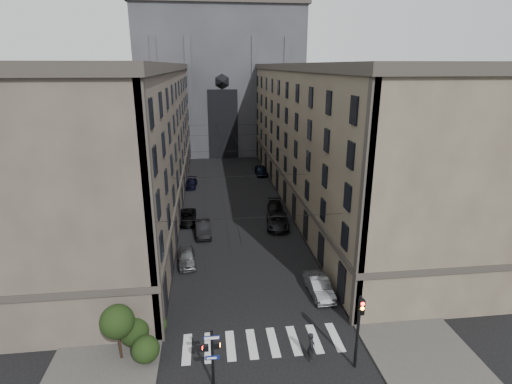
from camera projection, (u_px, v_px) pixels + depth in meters
name	position (u px, v px, depth m)	size (l,w,h in m)	color
sidewalk_left	(158.00, 203.00, 56.09)	(7.00, 80.00, 0.15)	#383533
sidewalk_right	(304.00, 198.00, 58.53)	(7.00, 80.00, 0.15)	#383533
zebra_crossing	(263.00, 343.00, 28.01)	(11.00, 3.20, 0.01)	beige
building_left	(131.00, 138.00, 52.93)	(13.60, 60.60, 18.85)	#473F36
building_right	(327.00, 134.00, 56.05)	(13.60, 60.60, 18.85)	brown
gothic_tower	(220.00, 69.00, 88.77)	(35.00, 23.00, 58.00)	#2D2D33
pedestrian_signal_left	(212.00, 354.00, 23.59)	(1.02, 0.38, 4.00)	black
traffic_light_right	(359.00, 324.00, 24.75)	(0.34, 0.50, 5.20)	black
shrub_cluster	(133.00, 331.00, 26.46)	(3.90, 4.40, 3.90)	black
tram_wires	(232.00, 152.00, 54.78)	(14.00, 60.00, 0.43)	black
car_left_near	(187.00, 257.00, 38.95)	(1.72, 4.28, 1.46)	slate
car_left_midnear	(203.00, 229.00, 45.61)	(1.65, 4.73, 1.56)	black
car_left_midfar	(187.00, 217.00, 49.31)	(2.34, 5.08, 1.41)	black
car_left_far	(191.00, 183.00, 63.57)	(1.80, 4.42, 1.28)	black
car_right_near	(319.00, 286.00, 33.75)	(1.60, 4.59, 1.51)	gray
car_right_midnear	(277.00, 221.00, 47.84)	(2.55, 5.52, 1.54)	black
car_right_midfar	(275.00, 209.00, 52.10)	(2.06, 5.06, 1.47)	black
car_right_far	(261.00, 170.00, 70.70)	(1.93, 4.79, 1.63)	black
pedestrian	(311.00, 346.00, 26.16)	(0.73, 0.48, 2.01)	black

